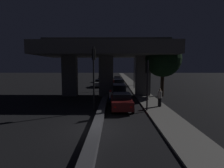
# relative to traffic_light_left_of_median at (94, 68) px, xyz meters

# --- Properties ---
(ground_plane) EXTENTS (200.00, 200.00, 0.00)m
(ground_plane) POSITION_rel_traffic_light_left_of_median_xyz_m (0.72, -4.59, -3.88)
(ground_plane) COLOR black
(median_divider) EXTENTS (0.63, 126.00, 0.41)m
(median_divider) POSITION_rel_traffic_light_left_of_median_xyz_m (0.72, 30.41, -3.68)
(median_divider) COLOR #4C4C51
(median_divider) RESTS_ON ground_plane
(sidewalk_right) EXTENTS (2.38, 126.00, 0.12)m
(sidewalk_right) POSITION_rel_traffic_light_left_of_median_xyz_m (5.82, 23.41, -3.82)
(sidewalk_right) COLOR gray
(sidewalk_right) RESTS_ON ground_plane
(elevated_overpass) EXTENTS (17.43, 9.18, 7.87)m
(elevated_overpass) POSITION_rel_traffic_light_left_of_median_xyz_m (0.72, 8.35, 1.85)
(elevated_overpass) COLOR #5B5956
(elevated_overpass) RESTS_ON ground_plane
(traffic_light_left_of_median) EXTENTS (0.30, 0.49, 5.73)m
(traffic_light_left_of_median) POSITION_rel_traffic_light_left_of_median_xyz_m (0.00, 0.00, 0.00)
(traffic_light_left_of_median) COLOR black
(traffic_light_left_of_median) RESTS_ON ground_plane
(traffic_light_right_of_median) EXTENTS (0.30, 0.49, 4.58)m
(traffic_light_right_of_median) POSITION_rel_traffic_light_left_of_median_xyz_m (4.73, 0.01, -0.76)
(traffic_light_right_of_median) COLOR black
(traffic_light_right_of_median) RESTS_ON ground_plane
(street_lamp) EXTENTS (1.98, 0.32, 7.98)m
(street_lamp) POSITION_rel_traffic_light_left_of_median_xyz_m (5.15, 16.03, 0.81)
(street_lamp) COLOR #2D2D30
(street_lamp) RESTS_ON ground_plane
(car_dark_red_lead) EXTENTS (2.14, 4.11, 1.57)m
(car_dark_red_lead) POSITION_rel_traffic_light_left_of_median_xyz_m (2.45, 0.50, -3.10)
(car_dark_red_lead) COLOR #591414
(car_dark_red_lead) RESTS_ON ground_plane
(car_white_second) EXTENTS (2.06, 4.18, 1.68)m
(car_white_second) POSITION_rel_traffic_light_left_of_median_xyz_m (2.44, 7.32, -2.98)
(car_white_second) COLOR silver
(car_white_second) RESTS_ON ground_plane
(car_white_third) EXTENTS (2.05, 4.52, 1.79)m
(car_white_third) POSITION_rel_traffic_light_left_of_median_xyz_m (2.60, 15.41, -2.93)
(car_white_third) COLOR silver
(car_white_third) RESTS_ON ground_plane
(car_dark_red_fourth) EXTENTS (2.08, 4.15, 1.55)m
(car_dark_red_fourth) POSITION_rel_traffic_light_left_of_median_xyz_m (2.48, 23.64, -3.10)
(car_dark_red_fourth) COLOR #591414
(car_dark_red_fourth) RESTS_ON ground_plane
(car_taxi_yellow_fifth) EXTENTS (1.96, 4.76, 1.42)m
(car_taxi_yellow_fifth) POSITION_rel_traffic_light_left_of_median_xyz_m (2.61, 31.35, -3.16)
(car_taxi_yellow_fifth) COLOR gold
(car_taxi_yellow_fifth) RESTS_ON ground_plane
(car_silver_lead_oncoming) EXTENTS (2.03, 4.77, 1.48)m
(car_silver_lead_oncoming) POSITION_rel_traffic_light_left_of_median_xyz_m (-1.06, 18.93, -3.14)
(car_silver_lead_oncoming) COLOR gray
(car_silver_lead_oncoming) RESTS_ON ground_plane
(car_black_second_oncoming) EXTENTS (2.15, 4.26, 1.69)m
(car_black_second_oncoming) POSITION_rel_traffic_light_left_of_median_xyz_m (-1.29, 29.84, -3.00)
(car_black_second_oncoming) COLOR black
(car_black_second_oncoming) RESTS_ON ground_plane
(car_dark_blue_third_oncoming) EXTENTS (1.91, 4.46, 1.32)m
(car_dark_blue_third_oncoming) POSITION_rel_traffic_light_left_of_median_xyz_m (-1.17, 41.39, -3.19)
(car_dark_blue_third_oncoming) COLOR #141938
(car_dark_blue_third_oncoming) RESTS_ON ground_plane
(car_silver_fourth_oncoming) EXTENTS (2.07, 4.50, 1.64)m
(car_silver_fourth_oncoming) POSITION_rel_traffic_light_left_of_median_xyz_m (-1.22, 51.19, -3.05)
(car_silver_fourth_oncoming) COLOR gray
(car_silver_fourth_oncoming) RESTS_ON ground_plane
(motorcycle_blue_filtering_near) EXTENTS (0.33, 2.01, 1.53)m
(motorcycle_blue_filtering_near) POSITION_rel_traffic_light_left_of_median_xyz_m (1.41, 3.02, -3.24)
(motorcycle_blue_filtering_near) COLOR black
(motorcycle_blue_filtering_near) RESTS_ON ground_plane
(motorcycle_white_filtering_mid) EXTENTS (0.32, 1.85, 1.45)m
(motorcycle_white_filtering_mid) POSITION_rel_traffic_light_left_of_median_xyz_m (1.44, 11.28, -3.27)
(motorcycle_white_filtering_mid) COLOR black
(motorcycle_white_filtering_mid) RESTS_ON ground_plane
(pedestrian_on_sidewalk) EXTENTS (0.39, 0.39, 1.75)m
(pedestrian_on_sidewalk) POSITION_rel_traffic_light_left_of_median_xyz_m (6.24, 1.41, -2.89)
(pedestrian_on_sidewalk) COLOR black
(pedestrian_on_sidewalk) RESTS_ON sidewalk_right
(roadside_tree_kerbside_near) EXTENTS (4.80, 4.80, 7.42)m
(roadside_tree_kerbside_near) POSITION_rel_traffic_light_left_of_median_xyz_m (8.24, 7.93, 1.11)
(roadside_tree_kerbside_near) COLOR #2D2116
(roadside_tree_kerbside_near) RESTS_ON ground_plane
(roadside_tree_kerbside_mid) EXTENTS (3.59, 3.59, 7.13)m
(roadside_tree_kerbside_mid) POSITION_rel_traffic_light_left_of_median_xyz_m (8.51, 22.03, 1.40)
(roadside_tree_kerbside_mid) COLOR #2D2116
(roadside_tree_kerbside_mid) RESTS_ON ground_plane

